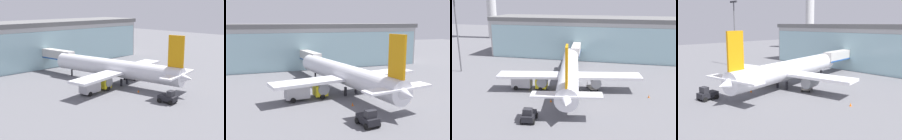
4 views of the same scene
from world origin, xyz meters
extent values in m
plane|color=slate|center=(0.00, 0.00, 0.00)|extent=(240.00, 240.00, 0.00)
cube|color=#ACACAC|center=(0.00, 37.33, 5.66)|extent=(63.57, 15.24, 11.32)
cube|color=#9FC9D1|center=(-0.05, 29.79, 5.09)|extent=(62.20, 0.75, 10.19)
cube|color=slate|center=(0.00, 37.33, 11.92)|extent=(64.84, 15.54, 1.20)
cube|color=beige|center=(-3.30, 26.00, 4.52)|extent=(3.69, 13.00, 2.40)
cube|color=#194799|center=(-3.30, 26.00, 3.47)|extent=(3.73, 13.01, 0.30)
cylinder|color=#4C4C51|center=(-3.86, 30.78, 1.66)|extent=(0.70, 0.70, 3.32)
cylinder|color=silver|center=(-1.19, 5.67, 3.50)|extent=(9.35, 32.21, 3.80)
cone|color=silver|center=(-3.99, 21.45, 3.50)|extent=(4.27, 3.62, 3.80)
cone|color=silver|center=(1.61, -10.10, 3.50)|extent=(4.07, 4.54, 3.42)
cube|color=silver|center=(-0.91, 4.10, 3.12)|extent=(29.20, 9.19, 0.50)
cube|color=silver|center=(1.43, -9.12, 4.07)|extent=(11.25, 4.29, 0.30)
cube|color=orange|center=(1.35, -8.62, 8.51)|extent=(0.91, 3.21, 6.21)
cylinder|color=gray|center=(-6.41, 3.63, 1.77)|extent=(2.63, 3.52, 2.10)
cylinder|color=gray|center=(4.41, 5.55, 1.77)|extent=(2.63, 3.52, 2.10)
cylinder|color=black|center=(-1.86, 2.91, 0.80)|extent=(0.50, 0.50, 1.60)
cylinder|color=black|center=(0.39, 3.31, 0.80)|extent=(0.50, 0.50, 1.60)
cylinder|color=black|center=(-3.47, 18.49, 0.80)|extent=(0.40, 0.40, 1.60)
cube|color=yellow|center=(-6.51, 3.24, 1.40)|extent=(2.37, 2.37, 1.90)
cube|color=#B2B2B7|center=(-10.69, 2.91, 1.55)|extent=(4.16, 2.51, 2.20)
cylinder|color=black|center=(-6.59, 4.34, 0.45)|extent=(0.92, 0.37, 0.90)
cylinder|color=black|center=(-6.42, 2.14, 0.45)|extent=(0.92, 0.37, 0.90)
cylinder|color=black|center=(-11.78, 3.92, 0.45)|extent=(0.92, 0.37, 0.90)
cylinder|color=black|center=(-11.60, 1.73, 0.45)|extent=(0.92, 0.37, 0.90)
cube|color=#9E998C|center=(3.74, 5.49, 0.52)|extent=(2.73, 3.22, 0.16)
cylinder|color=black|center=(4.90, 4.84, 0.22)|extent=(0.31, 0.44, 0.44)
cylinder|color=#9E998C|center=(4.90, 4.84, 1.05)|extent=(0.08, 0.08, 0.90)
cylinder|color=black|center=(3.63, 4.16, 0.22)|extent=(0.31, 0.44, 0.44)
cylinder|color=#9E998C|center=(3.63, 4.16, 1.05)|extent=(0.08, 0.08, 0.90)
cylinder|color=black|center=(3.85, 6.82, 0.22)|extent=(0.31, 0.44, 0.44)
cylinder|color=#9E998C|center=(3.85, 6.82, 1.05)|extent=(0.08, 0.08, 0.90)
cylinder|color=black|center=(2.57, 6.14, 0.22)|extent=(0.31, 0.44, 0.44)
cylinder|color=#9E998C|center=(2.57, 6.14, 1.05)|extent=(0.08, 0.08, 0.90)
cube|color=black|center=(-4.09, -10.90, 0.85)|extent=(2.16, 3.39, 0.90)
cube|color=#26262B|center=(-4.02, -11.53, 1.80)|extent=(1.51, 1.16, 1.00)
cylinder|color=black|center=(-5.12, -9.89, 0.40)|extent=(0.44, 0.84, 0.80)
cylinder|color=black|center=(-3.33, -9.68, 0.40)|extent=(0.44, 0.84, 0.80)
cylinder|color=black|center=(-4.85, -12.12, 0.40)|extent=(0.44, 0.84, 0.80)
cylinder|color=black|center=(-3.07, -11.90, 0.40)|extent=(0.44, 0.84, 0.80)
cone|color=orange|center=(-2.84, -2.87, 0.28)|extent=(0.36, 0.36, 0.55)
cone|color=orange|center=(14.80, 3.30, 0.28)|extent=(0.36, 0.36, 0.55)
camera|label=1|loc=(-48.60, -42.69, 17.55)|focal=50.00mm
camera|label=2|loc=(-18.39, -39.96, 13.41)|focal=42.00mm
camera|label=3|loc=(9.31, -45.74, 18.46)|focal=42.00mm
camera|label=4|loc=(36.25, -30.81, 12.74)|focal=42.00mm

